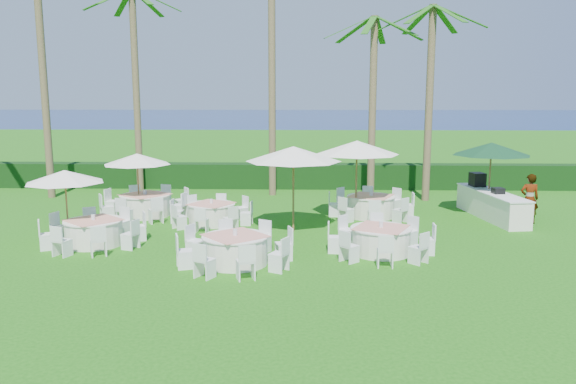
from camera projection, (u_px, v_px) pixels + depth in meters
The scene contains 21 objects.
ground at pixel (218, 256), 15.82m from camera, with size 120.00×120.00×0.00m, color #19580F.
hedge at pixel (255, 176), 27.54m from camera, with size 34.00×1.00×1.20m, color black.
ocean at pixel (294, 118), 116.31m from camera, with size 260.00×260.00×0.00m, color #081D55.
banquet_table_a at pixel (94, 232), 17.00m from camera, with size 3.02×3.02×0.93m.
banquet_table_b at pixel (235, 249), 15.05m from camera, with size 3.10×3.10×0.95m.
banquet_table_c at pixel (381, 240), 16.07m from camera, with size 3.05×3.05×0.93m.
banquet_table_d at pixel (145, 204), 21.11m from camera, with size 3.28×3.28×0.99m.
banquet_table_e at pixel (212, 213), 19.78m from camera, with size 2.93×2.93×0.89m.
banquet_table_f at pixel (371, 206), 20.97m from camera, with size 3.16×3.16×0.96m.
umbrella_a at pixel (65, 177), 17.05m from camera, with size 2.36×2.36×2.24m.
umbrella_b at pixel (293, 154), 18.32m from camera, with size 3.15×3.15×2.85m.
umbrella_c at pixel (137, 159), 20.81m from camera, with size 2.50×2.50×2.36m.
umbrella_d at pixel (357, 148), 20.21m from camera, with size 3.07×3.07×2.88m.
umbrella_green at pixel (491, 149), 20.95m from camera, with size 2.90×2.90×2.75m.
buffet_table at pixel (491, 204), 20.75m from camera, with size 1.52×4.37×1.52m.
staff_person at pixel (529, 199), 19.79m from camera, with size 0.65×0.43×1.78m, color gray.
palm_a at pixel (43, 73), 24.13m from camera, with size 4.40×3.97×9.91m.
palm_b at pixel (136, 82), 26.09m from camera, with size 4.40×4.16×9.29m.
palm_c at pixel (272, 51), 24.60m from camera, with size 4.34×4.30×11.84m.
palm_d at pixel (373, 98), 24.33m from camera, with size 4.35×4.28×7.84m.
palm_e at pixel (430, 94), 23.57m from camera, with size 4.39×4.20×8.19m.
Camera 1 is at (2.45, -15.22, 4.46)m, focal length 35.00 mm.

